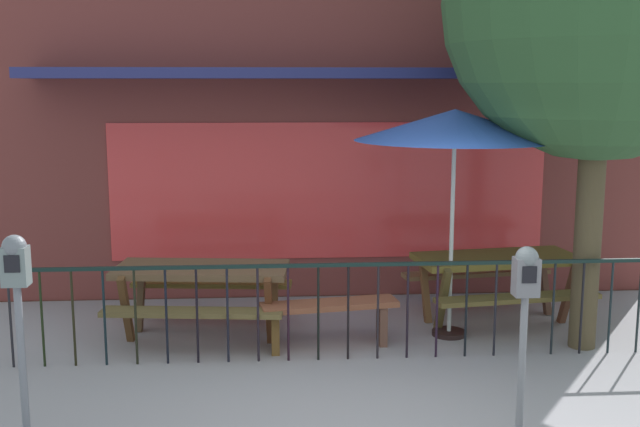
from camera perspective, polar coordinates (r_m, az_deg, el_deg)
pub_storefront at (r=9.65m, az=0.63°, el=8.07°), size 8.33×1.33×4.80m
patio_fence_front at (r=7.43m, az=2.12°, el=-5.99°), size 7.02×0.04×0.97m
picnic_table_left at (r=8.17m, az=-8.79°, el=-5.03°), size 1.93×1.54×0.79m
picnic_table_right at (r=8.79m, az=13.04°, el=-4.12°), size 1.97×1.59×0.79m
patio_umbrella at (r=8.00m, az=10.03°, el=6.44°), size 2.08×2.08×2.41m
patio_bench at (r=7.84m, az=0.71°, el=-7.51°), size 1.43×0.54×0.48m
parking_meter_near at (r=5.88m, az=-21.68°, el=-5.02°), size 0.18×0.17×1.62m
parking_meter_far at (r=5.88m, az=15.07°, el=-5.62°), size 0.18×0.17×1.49m
street_tree at (r=8.02m, az=20.29°, el=14.48°), size 3.04×3.04×4.96m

